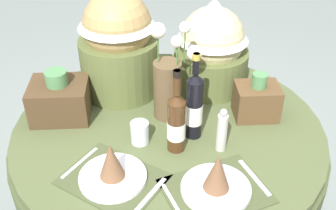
% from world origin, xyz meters
% --- Properties ---
extents(dining_table, '(1.31, 1.31, 0.78)m').
position_xyz_m(dining_table, '(0.00, 0.00, 0.63)').
color(dining_table, '#4C5633').
rests_on(dining_table, ground).
extents(place_setting_left, '(0.43, 0.41, 0.16)m').
position_xyz_m(place_setting_left, '(-0.21, -0.30, 0.83)').
color(place_setting_left, '#41492B').
rests_on(place_setting_left, dining_table).
extents(place_setting_right, '(0.41, 0.36, 0.16)m').
position_xyz_m(place_setting_right, '(0.14, -0.38, 0.83)').
color(place_setting_right, '#41492B').
rests_on(place_setting_right, dining_table).
extents(flower_vase, '(0.20, 0.12, 0.43)m').
position_xyz_m(flower_vase, '(0.01, 0.07, 0.94)').
color(flower_vase, brown).
rests_on(flower_vase, dining_table).
extents(wine_bottle_left, '(0.07, 0.07, 0.37)m').
position_xyz_m(wine_bottle_left, '(0.10, -0.07, 0.92)').
color(wine_bottle_left, black).
rests_on(wine_bottle_left, dining_table).
extents(wine_bottle_centre, '(0.07, 0.07, 0.35)m').
position_xyz_m(wine_bottle_centre, '(0.02, -0.15, 0.90)').
color(wine_bottle_centre, '#422814').
rests_on(wine_bottle_centre, dining_table).
extents(tumbler_near_left, '(0.07, 0.07, 0.09)m').
position_xyz_m(tumbler_near_left, '(-0.12, -0.10, 0.82)').
color(tumbler_near_left, silver).
rests_on(tumbler_near_left, dining_table).
extents(pepper_mill, '(0.04, 0.04, 0.19)m').
position_xyz_m(pepper_mill, '(0.19, -0.16, 0.87)').
color(pepper_mill, '#B7B2AD').
rests_on(pepper_mill, dining_table).
extents(gift_tub_back_left, '(0.36, 0.36, 0.51)m').
position_xyz_m(gift_tub_back_left, '(-0.20, 0.29, 1.05)').
color(gift_tub_back_left, '#566033').
rests_on(gift_tub_back_left, dining_table).
extents(gift_tub_back_right, '(0.34, 0.34, 0.43)m').
position_xyz_m(gift_tub_back_right, '(0.22, 0.31, 1.00)').
color(gift_tub_back_right, '#566033').
rests_on(gift_tub_back_right, dining_table).
extents(woven_basket_side_left, '(0.24, 0.20, 0.21)m').
position_xyz_m(woven_basket_side_left, '(-0.45, 0.10, 0.86)').
color(woven_basket_side_left, '#47331E').
rests_on(woven_basket_side_left, dining_table).
extents(woven_basket_side_right, '(0.18, 0.14, 0.20)m').
position_xyz_m(woven_basket_side_right, '(0.37, 0.05, 0.86)').
color(woven_basket_side_right, brown).
rests_on(woven_basket_side_right, dining_table).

